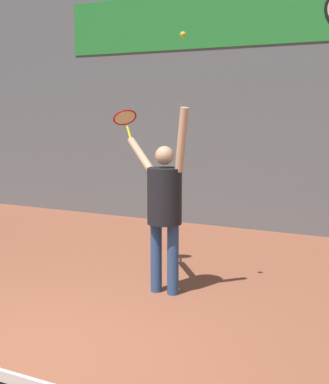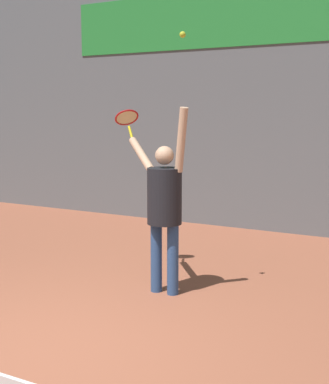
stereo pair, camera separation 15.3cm
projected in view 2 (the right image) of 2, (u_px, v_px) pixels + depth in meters
name	position (u px, v px, depth m)	size (l,w,h in m)	color
ground_plane	(18.00, 361.00, 4.43)	(18.00, 18.00, 0.00)	#9E563D
back_wall	(257.00, 86.00, 9.12)	(18.00, 0.10, 5.00)	slate
sponsor_banner	(257.00, 15.00, 8.89)	(7.30, 0.02, 0.98)	#288C38
tennis_player	(164.00, 202.00, 5.98)	(1.06, 0.64, 2.11)	#2D4C7F
tennis_racket	(127.00, 119.00, 6.69)	(0.39, 0.39, 0.39)	yellow
tennis_ball	(183.00, 35.00, 5.49)	(0.06, 0.06, 0.06)	#CCDB2D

